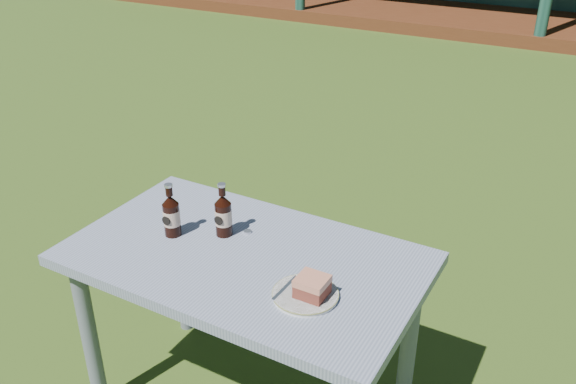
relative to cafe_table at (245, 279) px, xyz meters
The scene contains 8 objects.
ground 1.72m from the cafe_table, 90.00° to the left, with size 80.00×80.00×0.00m, color #334916.
cafe_table is the anchor object (origin of this frame).
plate 0.33m from the cafe_table, 20.16° to the right, with size 0.20×0.20×0.01m.
cake_slice 0.36m from the cafe_table, 18.51° to the right, with size 0.09×0.09×0.06m.
fork 0.28m from the cafe_table, 27.37° to the right, with size 0.01×0.14×0.00m, color silver.
cola_bottle_near 0.24m from the cafe_table, 151.31° to the left, with size 0.06×0.06×0.20m.
cola_bottle_far 0.34m from the cafe_table, behind, with size 0.06×0.06×0.20m.
bottle_cap 0.17m from the cafe_table, 118.20° to the left, with size 0.03×0.03×0.01m, color silver.
Camera 1 is at (0.98, -3.03, 1.85)m, focal length 38.00 mm.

